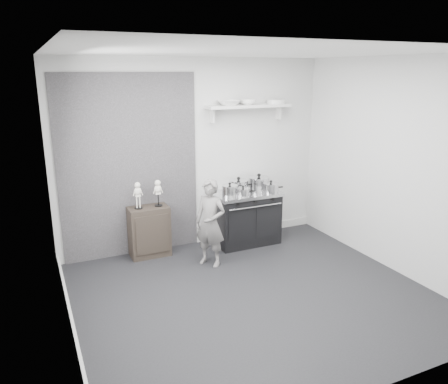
{
  "coord_description": "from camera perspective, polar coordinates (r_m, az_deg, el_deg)",
  "views": [
    {
      "loc": [
        -2.2,
        -4.01,
        2.53
      ],
      "look_at": [
        0.07,
        0.95,
        1.0
      ],
      "focal_mm": 35.0,
      "sensor_mm": 36.0,
      "label": 1
    }
  ],
  "objects": [
    {
      "name": "ground",
      "position": [
        5.23,
        3.72,
        -13.28
      ],
      "size": [
        4.0,
        4.0,
        0.0
      ],
      "primitive_type": "plane",
      "color": "black",
      "rests_on": "ground"
    },
    {
      "name": "room_shell",
      "position": [
        4.75,
        2.27,
        4.89
      ],
      "size": [
        4.02,
        3.62,
        2.71
      ],
      "color": "beige",
      "rests_on": "ground"
    },
    {
      "name": "wall_shelf",
      "position": [
        6.45,
        3.24,
        11.04
      ],
      "size": [
        1.3,
        0.26,
        0.24
      ],
      "color": "silver",
      "rests_on": "room_shell"
    },
    {
      "name": "stove",
      "position": [
        6.55,
        2.87,
        -3.31
      ],
      "size": [
        0.99,
        0.62,
        0.79
      ],
      "color": "black",
      "rests_on": "ground"
    },
    {
      "name": "side_cabinet",
      "position": [
        6.19,
        -9.74,
        -5.1
      ],
      "size": [
        0.55,
        0.32,
        0.71
      ],
      "primitive_type": "cube",
      "color": "black",
      "rests_on": "ground"
    },
    {
      "name": "child",
      "position": [
        5.74,
        -1.8,
        -4.07
      ],
      "size": [
        0.49,
        0.51,
        1.17
      ],
      "primitive_type": "imported",
      "rotation": [
        0.0,
        0.0,
        -0.9
      ],
      "color": "slate",
      "rests_on": "ground"
    },
    {
      "name": "pot_front_left",
      "position": [
        6.21,
        0.76,
        0.21
      ],
      "size": [
        0.32,
        0.23,
        0.2
      ],
      "color": "silver",
      "rests_on": "stove"
    },
    {
      "name": "pot_back_left",
      "position": [
        6.47,
        1.91,
        0.87
      ],
      "size": [
        0.38,
        0.29,
        0.22
      ],
      "color": "silver",
      "rests_on": "stove"
    },
    {
      "name": "pot_back_right",
      "position": [
        6.59,
        4.58,
        1.2
      ],
      "size": [
        0.4,
        0.32,
        0.24
      ],
      "color": "silver",
      "rests_on": "stove"
    },
    {
      "name": "pot_front_right",
      "position": [
        6.41,
        6.13,
        0.56
      ],
      "size": [
        0.32,
        0.24,
        0.19
      ],
      "color": "silver",
      "rests_on": "stove"
    },
    {
      "name": "pot_front_center",
      "position": [
        6.22,
        2.5,
        0.02
      ],
      "size": [
        0.29,
        0.2,
        0.15
      ],
      "color": "silver",
      "rests_on": "stove"
    },
    {
      "name": "skeleton_full",
      "position": [
        5.99,
        -11.19,
        -0.19
      ],
      "size": [
        0.12,
        0.08,
        0.42
      ],
      "primitive_type": null,
      "color": "silver",
      "rests_on": "side_cabinet"
    },
    {
      "name": "skeleton_torso",
      "position": [
        6.05,
        -8.62,
        0.12
      ],
      "size": [
        0.12,
        0.08,
        0.42
      ],
      "primitive_type": null,
      "color": "silver",
      "rests_on": "side_cabinet"
    },
    {
      "name": "bowl_large",
      "position": [
        6.3,
        0.62,
        11.58
      ],
      "size": [
        0.31,
        0.31,
        0.08
      ],
      "primitive_type": "imported",
      "color": "white",
      "rests_on": "wall_shelf"
    },
    {
      "name": "bowl_small",
      "position": [
        6.43,
        3.13,
        11.63
      ],
      "size": [
        0.23,
        0.23,
        0.07
      ],
      "primitive_type": "imported",
      "color": "white",
      "rests_on": "wall_shelf"
    },
    {
      "name": "plate_stack",
      "position": [
        6.66,
        6.81,
        11.64
      ],
      "size": [
        0.28,
        0.28,
        0.06
      ],
      "primitive_type": "cylinder",
      "color": "silver",
      "rests_on": "wall_shelf"
    }
  ]
}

